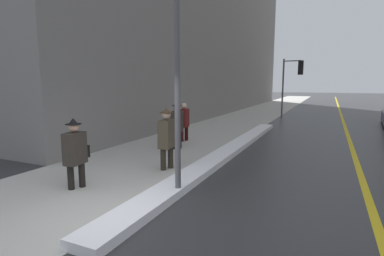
{
  "coord_description": "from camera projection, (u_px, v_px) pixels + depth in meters",
  "views": [
    {
      "loc": [
        3.16,
        -3.74,
        2.32
      ],
      "look_at": [
        -0.4,
        4.0,
        1.05
      ],
      "focal_mm": 28.0,
      "sensor_mm": 36.0,
      "label": 1
    }
  ],
  "objects": [
    {
      "name": "pedestrian_trailing",
      "position": [
        177.0,
        123.0,
        10.58
      ],
      "size": [
        0.37,
        0.55,
        1.69
      ],
      "rotation": [
        0.0,
        0.0,
        -1.45
      ],
      "color": "black",
      "rests_on": "ground"
    },
    {
      "name": "sidewalk_slab",
      "position": [
        241.0,
        120.0,
        19.32
      ],
      "size": [
        4.0,
        80.0,
        0.01
      ],
      "color": "#B2AFA8",
      "rests_on": "ground"
    },
    {
      "name": "pedestrian_in_fedora",
      "position": [
        167.0,
        136.0,
        8.03
      ],
      "size": [
        0.37,
        0.56,
        1.7
      ],
      "rotation": [
        0.0,
        0.0,
        -1.45
      ],
      "color": "#2A241B",
      "rests_on": "ground"
    },
    {
      "name": "traffic_light_near",
      "position": [
        294.0,
        75.0,
        19.56
      ],
      "size": [
        1.31,
        0.34,
        3.93
      ],
      "rotation": [
        0.0,
        0.0,
        -0.15
      ],
      "color": "#515156",
      "rests_on": "ground"
    },
    {
      "name": "road_centre_stripe",
      "position": [
        344.0,
        125.0,
        16.84
      ],
      "size": [
        0.16,
        80.0,
        0.0
      ],
      "color": "gold",
      "rests_on": "ground"
    },
    {
      "name": "snow_bank_curb",
      "position": [
        228.0,
        151.0,
        9.98
      ],
      "size": [
        0.64,
        13.22,
        0.17
      ],
      "color": "white",
      "rests_on": "ground"
    },
    {
      "name": "pedestrian_with_shoulder_bag",
      "position": [
        75.0,
        151.0,
        6.56
      ],
      "size": [
        0.34,
        0.71,
        1.58
      ],
      "rotation": [
        0.0,
        0.0,
        -1.45
      ],
      "color": "black",
      "rests_on": "ground"
    },
    {
      "name": "ground_plane",
      "position": [
        114.0,
        223.0,
        5.01
      ],
      "size": [
        160.0,
        160.0,
        0.0
      ],
      "primitive_type": "plane",
      "color": "#2D2D30"
    },
    {
      "name": "pedestrian_in_glasses",
      "position": [
        184.0,
        120.0,
        12.05
      ],
      "size": [
        0.35,
        0.53,
        1.55
      ],
      "rotation": [
        0.0,
        0.0,
        -1.45
      ],
      "color": "#340C0C",
      "rests_on": "ground"
    },
    {
      "name": "lamp_post",
      "position": [
        177.0,
        71.0,
        5.88
      ],
      "size": [
        0.28,
        0.28,
        4.22
      ],
      "color": "#515156",
      "rests_on": "ground"
    }
  ]
}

